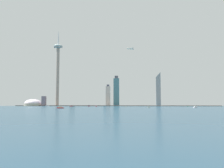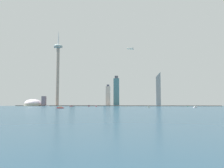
% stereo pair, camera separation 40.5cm
% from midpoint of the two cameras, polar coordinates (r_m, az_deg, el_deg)
% --- Properties ---
extents(ground_plane, '(6000.00, 6000.00, 0.00)m').
position_cam_midpoint_polar(ground_plane, '(446.90, -4.22, -6.28)').
color(ground_plane, '#203E51').
extents(waterfront_pier, '(822.06, 46.14, 2.42)m').
position_cam_midpoint_polar(waterfront_pier, '(945.59, 0.75, -5.35)').
color(waterfront_pier, '#504B48').
rests_on(waterfront_pier, ground).
extents(observation_tower, '(37.91, 37.91, 355.65)m').
position_cam_midpoint_polar(observation_tower, '(1020.71, -13.14, 4.97)').
color(observation_tower, '#A38F82').
rests_on(observation_tower, ground).
extents(stadium_dome, '(72.21, 72.21, 34.85)m').
position_cam_midpoint_polar(stadium_dome, '(1025.24, -18.82, -4.60)').
color(stadium_dome, '#C3B49A').
rests_on(stadium_dome, ground).
extents(skyscraper_0, '(17.82, 15.13, 90.37)m').
position_cam_midpoint_polar(skyscraper_0, '(986.42, -0.98, -2.90)').
color(skyscraper_0, beige).
rests_on(skyscraper_0, ground).
extents(skyscraper_1, '(24.11, 23.58, 129.33)m').
position_cam_midpoint_polar(skyscraper_1, '(1000.97, 1.12, -1.88)').
color(skyscraper_1, teal).
rests_on(skyscraper_1, ground).
extents(skyscraper_2, '(19.88, 24.10, 75.91)m').
position_cam_midpoint_polar(skyscraper_2, '(1093.56, -9.77, -3.26)').
color(skyscraper_2, gray).
rests_on(skyscraper_2, ground).
extents(skyscraper_3, '(14.44, 18.37, 40.29)m').
position_cam_midpoint_polar(skyscraper_3, '(1004.66, -16.37, -4.04)').
color(skyscraper_3, slate).
rests_on(skyscraper_3, ground).
extents(skyscraper_4, '(19.78, 25.96, 176.70)m').
position_cam_midpoint_polar(skyscraper_4, '(1028.76, 11.24, -0.42)').
color(skyscraper_4, '#91989D').
rests_on(skyscraper_4, ground).
extents(skyscraper_5, '(16.90, 23.36, 75.41)m').
position_cam_midpoint_polar(skyscraper_5, '(1018.67, -1.50, -3.24)').
color(skyscraper_5, slate).
rests_on(skyscraper_5, ground).
extents(skyscraper_6, '(21.81, 21.66, 94.01)m').
position_cam_midpoint_polar(skyscraper_6, '(1054.78, -1.11, -2.79)').
color(skyscraper_6, '#8EA4BE').
rests_on(skyscraper_6, ground).
extents(boat_0, '(8.19, 5.45, 6.66)m').
position_cam_midpoint_polar(boat_0, '(661.65, 9.02, -5.59)').
color(boat_0, beige).
rests_on(boat_0, ground).
extents(boat_1, '(9.19, 13.47, 10.58)m').
position_cam_midpoint_polar(boat_1, '(846.74, -9.89, -5.35)').
color(boat_1, red).
rests_on(boat_1, ground).
extents(boat_2, '(15.72, 6.36, 11.08)m').
position_cam_midpoint_polar(boat_2, '(554.90, -12.58, -5.66)').
color(boat_2, '#B62C2D').
rests_on(boat_2, ground).
extents(boat_3, '(16.51, 10.07, 3.64)m').
position_cam_midpoint_polar(boat_3, '(935.11, -15.56, -5.18)').
color(boat_3, white).
rests_on(boat_3, ground).
extents(boat_4, '(9.09, 5.04, 4.63)m').
position_cam_midpoint_polar(boat_4, '(852.93, -5.67, -5.37)').
color(boat_4, '#B3252D').
rests_on(boat_4, ground).
extents(boat_5, '(5.17, 9.55, 4.18)m').
position_cam_midpoint_polar(boat_5, '(796.20, -3.86, -5.45)').
color(boat_5, red).
rests_on(boat_5, ground).
extents(boat_6, '(12.08, 9.19, 4.43)m').
position_cam_midpoint_polar(boat_6, '(653.66, 19.73, -5.36)').
color(boat_6, white).
rests_on(boat_6, ground).
extents(channel_buoy_0, '(1.48, 1.48, 1.94)m').
position_cam_midpoint_polar(channel_buoy_0, '(705.80, 3.45, -5.60)').
color(channel_buoy_0, yellow).
rests_on(channel_buoy_0, ground).
extents(channel_buoy_1, '(1.88, 1.88, 2.74)m').
position_cam_midpoint_polar(channel_buoy_1, '(744.33, 18.14, -5.30)').
color(channel_buoy_1, green).
rests_on(channel_buoy_1, ground).
extents(channel_buoy_2, '(1.54, 1.54, 2.08)m').
position_cam_midpoint_polar(channel_buoy_2, '(613.38, -12.03, -5.65)').
color(channel_buoy_2, yellow).
rests_on(channel_buoy_2, ground).
extents(airplane, '(30.48, 31.86, 8.17)m').
position_cam_midpoint_polar(airplane, '(990.57, 4.50, 8.63)').
color(airplane, silver).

